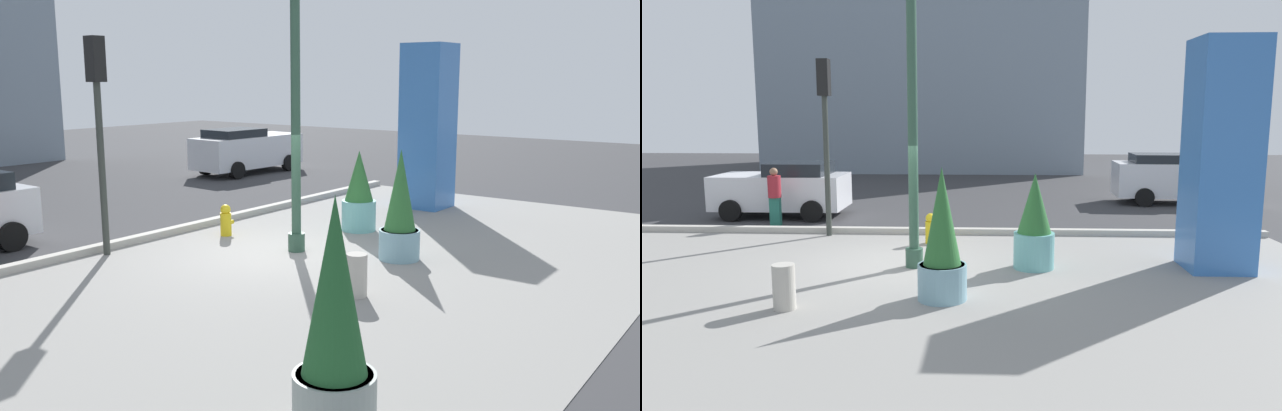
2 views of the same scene
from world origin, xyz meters
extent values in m
plane|color=#38383A|center=(0.00, 4.00, 0.00)|extent=(60.00, 60.00, 0.00)
cube|color=gray|center=(0.00, -2.00, 0.00)|extent=(18.00, 10.00, 0.02)
cube|color=#B7B2A8|center=(0.00, 3.12, 0.08)|extent=(18.00, 0.24, 0.16)
cylinder|color=#335642|center=(0.36, -0.24, 0.20)|extent=(0.36, 0.36, 0.40)
cylinder|color=#335642|center=(0.36, -0.24, 3.61)|extent=(0.20, 0.20, 7.21)
cube|color=#3870BC|center=(6.46, -0.10, 2.29)|extent=(1.22, 1.22, 4.58)
cylinder|color=gray|center=(-5.32, -5.29, 0.36)|extent=(0.87, 0.87, 0.72)
cylinder|color=#382819|center=(-5.32, -5.29, 0.70)|extent=(0.80, 0.80, 0.04)
cone|color=#235B2D|center=(-5.32, -5.29, 1.64)|extent=(0.68, 0.68, 1.84)
cylinder|color=#7AA8B7|center=(1.10, -2.33, 0.31)|extent=(0.83, 0.83, 0.62)
cylinder|color=#382819|center=(1.10, -2.33, 0.60)|extent=(0.77, 0.77, 0.04)
cone|color=#2D6B33|center=(1.10, -2.33, 1.44)|extent=(0.64, 0.64, 1.64)
cylinder|color=#6BB2B2|center=(2.80, -0.22, 0.37)|extent=(0.83, 0.83, 0.74)
cylinder|color=#382819|center=(2.80, -0.22, 0.72)|extent=(0.76, 0.76, 0.04)
cone|color=#2D6B33|center=(2.80, -0.22, 1.35)|extent=(0.69, 0.69, 1.21)
cylinder|color=gold|center=(0.48, 1.97, 0.28)|extent=(0.26, 0.26, 0.55)
sphere|color=gold|center=(0.48, 1.97, 0.63)|extent=(0.24, 0.24, 0.24)
cylinder|color=gold|center=(0.65, 1.97, 0.30)|extent=(0.12, 0.10, 0.10)
cylinder|color=#B2ADA3|center=(-1.39, -2.95, 0.38)|extent=(0.36, 0.36, 0.75)
cylinder|color=#333833|center=(-2.24, 2.77, 1.78)|extent=(0.14, 0.14, 3.57)
cube|color=black|center=(-2.24, 2.77, 4.02)|extent=(0.28, 0.32, 0.90)
sphere|color=yellow|center=(-2.24, 2.94, 4.02)|extent=(0.18, 0.18, 0.18)
cylinder|color=black|center=(-3.26, 4.66, 0.32)|extent=(0.64, 0.22, 0.64)
cube|color=silver|center=(8.61, 8.79, 0.86)|extent=(4.62, 1.92, 1.17)
cube|color=#1E2328|center=(7.93, 8.82, 1.59)|extent=(2.11, 1.60, 0.30)
cylinder|color=black|center=(10.05, 9.59, 0.32)|extent=(0.65, 0.25, 0.64)
cylinder|color=black|center=(9.98, 7.87, 0.32)|extent=(0.65, 0.25, 0.64)
cylinder|color=black|center=(7.23, 9.71, 0.32)|extent=(0.65, 0.25, 0.64)
cylinder|color=black|center=(7.16, 7.99, 0.32)|extent=(0.65, 0.25, 0.64)
camera|label=1|loc=(-10.47, -8.95, 3.66)|focal=37.61mm
camera|label=2|loc=(1.88, -11.81, 3.12)|focal=32.65mm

